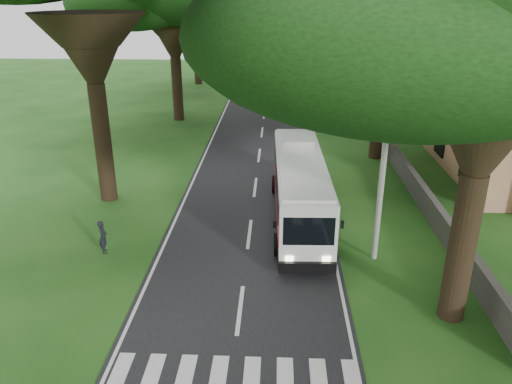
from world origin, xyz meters
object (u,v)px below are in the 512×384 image
Objects in this scene: pole_mid at (333,81)px; distant_car_b at (243,80)px; pole_near at (383,167)px; coach_bus at (300,186)px; distant_car_a at (258,97)px; pedestrian at (103,237)px; distant_car_c at (288,67)px; pole_far at (316,51)px.

pole_mid is 22.67m from distant_car_b.
pole_near reaches higher than coach_bus.
coach_bus is at bearing 97.87° from distant_car_a.
pole_mid is 1.85× the size of distant_car_b.
distant_car_b is (-5.39, 36.86, -1.01)m from coach_bus.
pedestrian is at bearing -180.00° from pole_near.
distant_car_c is (3.32, 20.23, 0.06)m from distant_car_a.
pole_far is 1.85× the size of distant_car_b.
distant_car_c reaches higher than distant_car_a.
pole_far is at bearing 14.52° from distant_car_b.
distant_car_c is at bearing 95.42° from pole_mid.
pedestrian is at bearing -120.51° from pole_mid.
pole_far reaches higher than distant_car_a.
pole_near is at bearing -109.39° from pedestrian.
pedestrian is (-8.67, -3.88, -0.99)m from coach_bus.
pole_far is (0.00, 20.00, 0.00)m from pole_mid.
pole_near reaches higher than pedestrian.
coach_bus is at bearing -100.92° from pole_mid.
distant_car_a is at bearing 63.85° from distant_car_c.
pole_near is 1.85× the size of distant_car_b.
pole_near is 1.00× the size of pole_mid.
coach_bus is at bearing 73.00° from distant_car_c.
coach_bus reaches higher than distant_car_a.
pedestrian is (-11.78, -20.00, -3.42)m from pole_mid.
coach_bus is at bearing -94.92° from pole_far.
pole_mid is 1.00× the size of pole_far.
distant_car_a is (-3.19, 27.31, -1.14)m from coach_bus.
coach_bus is 7.28× the size of pedestrian.
pedestrian is (-8.80, -51.42, 0.09)m from distant_car_c.
pole_mid and pole_far have the same top height.
pole_mid is (0.00, 20.00, 0.00)m from pole_near.
distant_car_c is at bearing 88.35° from coach_bus.
pole_near is 5.24× the size of pedestrian.
distant_car_b is at bearing 112.29° from pole_mid.
distant_car_b is 0.97× the size of distant_car_c.
distant_car_a is at bearing 119.39° from pole_mid.
pedestrian reaches higher than distant_car_a.
pole_mid reaches higher than coach_bus.
pole_far is 5.24× the size of pedestrian.
pole_near is 40.00m from pole_far.
distant_car_b is (-2.20, 9.55, 0.12)m from distant_car_a.
distant_car_b is 2.83× the size of pedestrian.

